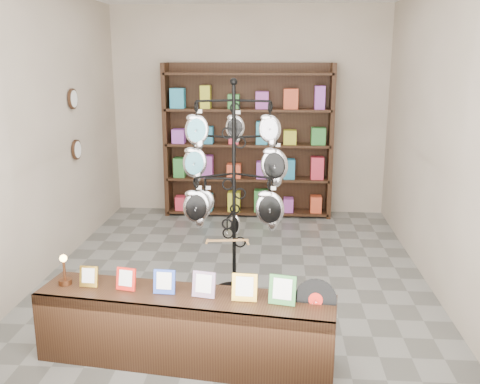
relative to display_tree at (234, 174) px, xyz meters
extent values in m
plane|color=slate|center=(-0.02, 0.47, -1.21)|extent=(5.00, 5.00, 0.00)
plane|color=#BCAC97|center=(-0.02, 2.97, 0.29)|extent=(4.00, 0.00, 4.00)
plane|color=#BCAC97|center=(-0.02, -2.03, 0.29)|extent=(4.00, 0.00, 4.00)
plane|color=#BCAC97|center=(-2.02, 0.47, 0.29)|extent=(0.00, 5.00, 5.00)
plane|color=#BCAC97|center=(1.98, 0.47, 0.29)|extent=(0.00, 5.00, 5.00)
cylinder|color=black|center=(0.00, 0.00, -1.19)|extent=(0.44, 0.44, 0.03)
cylinder|color=black|center=(0.00, 0.00, -0.19)|extent=(0.04, 0.04, 2.04)
sphere|color=black|center=(0.00, 0.00, 0.85)|extent=(0.07, 0.07, 0.07)
ellipsoid|color=silver|center=(-0.01, 0.21, -0.57)|extent=(0.11, 0.04, 0.21)
cube|color=tan|center=(-0.04, -0.29, -0.56)|extent=(0.39, 0.07, 0.04)
cube|color=black|center=(-0.27, -1.25, -0.93)|extent=(2.28, 0.75, 0.55)
cube|color=gold|center=(-1.03, -1.15, -0.58)|extent=(0.15, 0.07, 0.16)
cube|color=red|center=(-0.73, -1.19, -0.57)|extent=(0.16, 0.07, 0.17)
cube|color=#263FA5|center=(-0.42, -1.23, -0.57)|extent=(0.17, 0.08, 0.18)
cube|color=#E54C33|center=(-0.12, -1.27, -0.56)|extent=(0.18, 0.08, 0.19)
cube|color=gold|center=(0.18, -1.31, -0.56)|extent=(0.19, 0.08, 0.20)
cube|color=#337233|center=(0.46, -1.34, -0.55)|extent=(0.20, 0.09, 0.21)
cylinder|color=black|center=(0.70, -1.32, -0.63)|extent=(0.31, 0.11, 0.30)
cylinder|color=red|center=(0.70, -1.32, -0.63)|extent=(0.10, 0.04, 0.10)
cylinder|color=#4F2A16|center=(-1.23, -1.12, -0.64)|extent=(0.10, 0.10, 0.04)
cylinder|color=#4F2A16|center=(-1.23, -1.12, -0.55)|extent=(0.02, 0.02, 0.14)
sphere|color=#FFBF59|center=(-1.23, -1.12, -0.44)|extent=(0.06, 0.06, 0.06)
cube|color=black|center=(-0.02, 2.91, -0.11)|extent=(2.40, 0.04, 2.20)
cube|color=black|center=(-1.20, 2.75, -0.11)|extent=(0.06, 0.36, 2.20)
cube|color=black|center=(1.16, 2.75, -0.11)|extent=(0.06, 0.36, 2.20)
cube|color=black|center=(-0.02, 2.75, -1.16)|extent=(2.36, 0.36, 0.04)
cube|color=black|center=(-0.02, 2.75, -0.66)|extent=(2.36, 0.36, 0.03)
cube|color=black|center=(-0.02, 2.75, -0.16)|extent=(2.36, 0.36, 0.04)
cube|color=black|center=(-0.02, 2.75, 0.34)|extent=(2.36, 0.36, 0.04)
cube|color=black|center=(-0.02, 2.75, 0.84)|extent=(2.36, 0.36, 0.04)
cylinder|color=black|center=(-1.99, 1.27, 0.59)|extent=(0.03, 0.24, 0.24)
cylinder|color=black|center=(-1.99, 1.27, -0.01)|extent=(0.03, 0.24, 0.24)
camera|label=1|loc=(0.41, -4.88, 1.06)|focal=40.00mm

